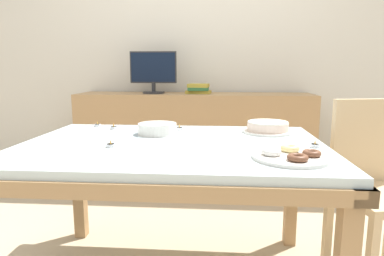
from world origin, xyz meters
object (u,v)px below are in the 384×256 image
at_px(computer_monitor, 153,72).
at_px(chair, 378,181).
at_px(tealight_near_cakes, 179,128).
at_px(plate_stack, 157,129).
at_px(tealight_near_front, 114,127).
at_px(tealight_left_edge, 111,145).
at_px(pastry_platter, 291,156).
at_px(tealight_right_edge, 315,145).
at_px(cake_chocolate_round, 268,127).
at_px(book_stack, 198,89).
at_px(tealight_centre, 97,125).

bearing_deg(computer_monitor, chair, -43.55).
bearing_deg(tealight_near_cakes, plate_stack, -128.41).
bearing_deg(tealight_near_front, tealight_left_edge, -74.44).
distance_m(pastry_platter, tealight_near_cakes, 0.80).
bearing_deg(tealight_left_edge, tealight_near_cakes, 60.80).
relative_size(chair, pastry_platter, 3.07).
bearing_deg(tealight_right_edge, cake_chocolate_round, 114.88).
bearing_deg(book_stack, pastry_platter, -75.11).
bearing_deg(tealight_centre, pastry_platter, -33.63).
distance_m(book_stack, tealight_right_edge, 1.69).
relative_size(book_stack, tealight_left_edge, 5.89).
relative_size(computer_monitor, tealight_centre, 10.60).
xyz_separation_m(cake_chocolate_round, pastry_platter, (0.01, -0.56, -0.02)).
distance_m(book_stack, tealight_near_cakes, 1.18).
xyz_separation_m(cake_chocolate_round, tealight_left_edge, (-0.76, -0.42, -0.02)).
bearing_deg(tealight_near_front, tealight_near_cakes, -0.09).
bearing_deg(tealight_near_front, pastry_platter, -33.99).
height_order(book_stack, cake_chocolate_round, book_stack).
bearing_deg(tealight_near_cakes, chair, -9.99).
relative_size(cake_chocolate_round, tealight_near_front, 6.87).
relative_size(book_stack, tealight_centre, 5.89).
relative_size(computer_monitor, book_stack, 1.80).
distance_m(plate_stack, tealight_right_edge, 0.81).
bearing_deg(cake_chocolate_round, book_stack, 110.69).
xyz_separation_m(tealight_near_front, tealight_centre, (-0.13, 0.08, 0.00)).
distance_m(book_stack, tealight_near_front, 1.25).
relative_size(computer_monitor, tealight_near_front, 10.60).
bearing_deg(book_stack, computer_monitor, -179.81).
distance_m(chair, tealight_right_edge, 0.50).
distance_m(pastry_platter, tealight_near_front, 1.09).
bearing_deg(plate_stack, computer_monitor, 101.51).
bearing_deg(computer_monitor, pastry_platter, -63.52).
bearing_deg(tealight_left_edge, pastry_platter, -10.48).
xyz_separation_m(cake_chocolate_round, tealight_right_edge, (0.16, -0.35, -0.02)).
relative_size(plate_stack, tealight_near_front, 5.25).
bearing_deg(tealight_left_edge, book_stack, 79.49).
bearing_deg(plate_stack, tealight_centre, 153.07).
distance_m(tealight_near_front, tealight_right_edge, 1.13).
xyz_separation_m(chair, book_stack, (-1.01, 1.35, 0.40)).
height_order(pastry_platter, tealight_left_edge, pastry_platter).
relative_size(chair, plate_stack, 4.48).
relative_size(tealight_near_cakes, tealight_left_edge, 1.00).
relative_size(chair, tealight_centre, 23.50).
relative_size(pastry_platter, tealight_right_edge, 7.65).
bearing_deg(book_stack, tealight_near_front, -110.37).
bearing_deg(chair, tealight_near_front, 172.66).
xyz_separation_m(pastry_platter, tealight_centre, (-1.03, 0.69, -0.00)).
bearing_deg(chair, cake_chocolate_round, 165.79).
bearing_deg(computer_monitor, tealight_near_front, -91.03).
bearing_deg(tealight_centre, tealight_near_front, -30.93).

